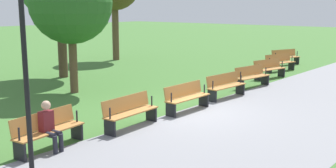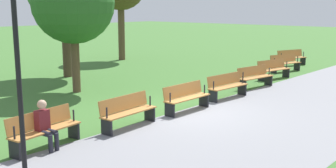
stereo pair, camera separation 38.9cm
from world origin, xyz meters
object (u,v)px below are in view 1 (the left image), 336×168
bench_2 (269,68)px  bench_3 (252,76)px  bench_6 (130,111)px  bench_5 (186,97)px  bench_4 (225,85)px  person_seated (49,125)px  bench_0 (285,57)px  lamp_post (22,23)px  tree_2 (71,3)px  bench_1 (280,62)px  bench_7 (48,129)px

bench_2 → bench_3: bearing=21.6°
bench_6 → bench_5: bearing=174.1°
bench_4 → person_seated: person_seated is taller
bench_0 → bench_4: (9.74, 2.02, 0.00)m
bench_0 → person_seated: person_seated is taller
lamp_post → bench_0: bearing=-170.7°
bench_0 → person_seated: 17.37m
bench_3 → tree_2: (5.48, -4.85, 3.01)m
bench_3 → bench_1: bearing=-160.4°
bench_2 → bench_0: bearing=-152.6°
bench_7 → bench_4: bearing=170.2°
bench_5 → person_seated: size_ratio=1.56×
bench_2 → bench_6: bearing=15.7°
bench_1 → bench_6: (12.35, 1.27, 0.00)m
bench_1 → person_seated: bearing=20.2°
bench_5 → bench_6: size_ratio=0.99×
bench_7 → lamp_post: 3.11m
bench_0 → person_seated: size_ratio=1.61×
bench_1 → bench_5: same height
bench_7 → lamp_post: bearing=37.7°
bench_1 → bench_6: same height
bench_4 → bench_5: (2.49, 0.09, 0.00)m
bench_0 → lamp_post: (18.42, 3.01, 2.57)m
bench_1 → bench_0: bearing=-146.7°
bench_6 → lamp_post: bearing=11.0°
lamp_post → bench_4: bearing=-173.5°
bench_0 → bench_6: 14.86m
bench_3 → person_seated: 10.01m
bench_2 → bench_5: (7.43, 0.76, 0.00)m
bench_4 → bench_2: bearing=-168.3°
bench_5 → bench_1: bearing=-172.2°
bench_2 → bench_1: bearing=-154.5°
bench_5 → bench_2: bearing=-174.1°
lamp_post → bench_6: bearing=-165.1°
bench_4 → tree_2: 6.64m
bench_0 → bench_7: (17.21, 1.77, 0.00)m
bench_7 → bench_1: bearing=176.1°
lamp_post → bench_3: bearing=-173.7°
tree_2 → bench_6: bearing=68.7°
bench_6 → bench_0: bearing=-176.1°
bench_7 → bench_6: bearing=166.3°
bench_1 → person_seated: person_seated is taller
bench_0 → bench_3: (7.26, 1.77, 0.00)m
bench_5 → person_seated: person_seated is taller
bench_3 → bench_5: 4.99m
bench_7 → person_seated: (0.06, 0.15, 0.16)m
tree_2 → lamp_post: (5.69, 6.09, -0.44)m
bench_0 → bench_1: bearing=37.2°
bench_3 → bench_5: (4.97, 0.34, 0.00)m
bench_0 → bench_5: same height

